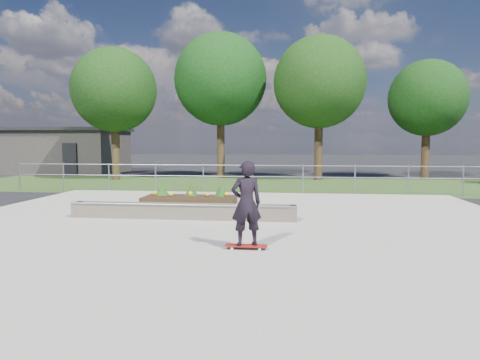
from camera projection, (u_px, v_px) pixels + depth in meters
The scene contains 12 objects.
ground at pixel (224, 234), 9.72m from camera, with size 120.00×120.00×0.00m, color black.
grass_verge at pixel (259, 185), 20.60m from camera, with size 30.00×8.00×0.02m, color #2C471C.
concrete_slab at pixel (224, 233), 9.71m from camera, with size 15.00×15.00×0.06m, color #A8A295.
fence at pixel (253, 175), 17.07m from camera, with size 20.06×0.06×1.20m.
building at pixel (61, 150), 29.01m from camera, with size 8.40×5.40×3.00m.
tree_far_left at pixel (114, 90), 23.07m from camera, with size 4.55×4.55×7.15m.
tree_mid_left at pixel (221, 80), 24.34m from camera, with size 5.25×5.25×8.25m.
tree_mid_right at pixel (319, 83), 22.75m from camera, with size 4.90×4.90×7.70m.
tree_far_right at pixel (427, 98), 23.60m from camera, with size 4.20×4.20×6.60m.
grind_ledge at pixel (182, 211), 11.27m from camera, with size 6.00×0.44×0.43m.
planter_bed at pixel (190, 198), 13.99m from camera, with size 3.00×1.20×0.61m.
skateboarder at pixel (246, 204), 8.01m from camera, with size 0.80×0.55×1.68m.
Camera 1 is at (1.49, -9.46, 2.09)m, focal length 32.00 mm.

